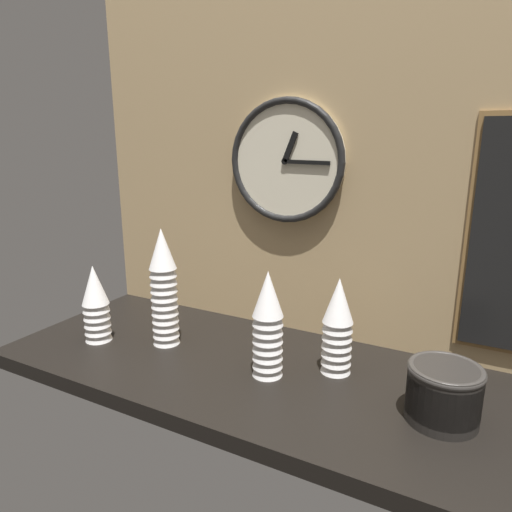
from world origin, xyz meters
TOP-DOWN VIEW (x-y plane):
  - ground_plane at (0.00, 0.00)cm, footprint 160.00×56.00cm
  - wall_tiled_back at (0.00, 26.50)cm, footprint 160.00×3.00cm
  - cup_stack_center at (-7.70, -3.43)cm, footprint 7.45×7.45cm
  - cup_stack_far_left at (-59.37, -8.37)cm, footprint 7.45×7.45cm
  - cup_stack_left at (-40.85, -0.88)cm, footprint 7.45×7.45cm
  - cup_stack_center_right at (6.54, 5.89)cm, footprint 7.45×7.45cm
  - bowl_stack_right at (32.13, -3.29)cm, footprint 15.01×15.01cm
  - wall_clock at (-15.76, 23.46)cm, footprint 34.13×2.70cm

SIDE VIEW (x-z plane):
  - ground_plane at x=0.00cm, z-range -4.00..0.00cm
  - bowl_stack_right at x=32.13cm, z-range 0.31..12.41cm
  - cup_stack_far_left at x=-59.37cm, z-range 0.00..22.12cm
  - cup_stack_center_right at x=6.54cm, z-range 0.00..24.31cm
  - cup_stack_center at x=-7.70cm, z-range 0.00..26.49cm
  - cup_stack_left at x=-40.85cm, z-range 0.00..33.05cm
  - wall_clock at x=-15.76cm, z-range 32.90..67.03cm
  - wall_tiled_back at x=0.00cm, z-range 0.00..105.00cm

